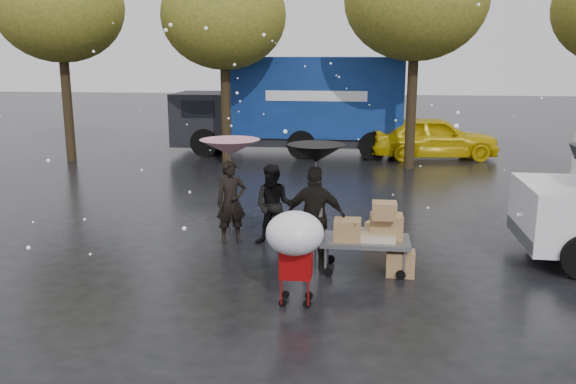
# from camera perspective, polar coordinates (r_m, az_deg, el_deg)

# --- Properties ---
(ground) EXTENTS (90.00, 90.00, 0.00)m
(ground) POSITION_cam_1_polar(r_m,az_deg,el_deg) (10.45, 1.05, -7.62)
(ground) COLOR black
(ground) RESTS_ON ground
(person_pink) EXTENTS (0.70, 0.60, 1.62)m
(person_pink) POSITION_cam_1_polar(r_m,az_deg,el_deg) (11.95, -5.34, -0.95)
(person_pink) COLOR black
(person_pink) RESTS_ON ground
(person_middle) EXTENTS (0.84, 0.69, 1.58)m
(person_middle) POSITION_cam_1_polar(r_m,az_deg,el_deg) (11.72, -1.34, -1.27)
(person_middle) COLOR black
(person_middle) RESTS_ON ground
(person_black) EXTENTS (1.08, 0.51, 1.80)m
(person_black) POSITION_cam_1_polar(r_m,az_deg,el_deg) (10.48, 2.59, -2.42)
(person_black) COLOR black
(person_black) RESTS_ON ground
(umbrella_pink) EXTENTS (1.16, 1.16, 2.05)m
(umbrella_pink) POSITION_cam_1_polar(r_m,az_deg,el_deg) (11.74, -5.45, 4.18)
(umbrella_pink) COLOR #4C4C4C
(umbrella_pink) RESTS_ON ground
(umbrella_black) EXTENTS (0.98, 0.98, 2.17)m
(umbrella_black) POSITION_cam_1_polar(r_m,az_deg,el_deg) (10.24, 2.65, 3.63)
(umbrella_black) COLOR #4C4C4C
(umbrella_black) RESTS_ON ground
(vendor_cart) EXTENTS (1.52, 0.80, 1.27)m
(vendor_cart) POSITION_cam_1_polar(r_m,az_deg,el_deg) (10.39, 7.70, -3.64)
(vendor_cart) COLOR slate
(vendor_cart) RESTS_ON ground
(shopping_cart) EXTENTS (0.84, 0.84, 1.46)m
(shopping_cart) POSITION_cam_1_polar(r_m,az_deg,el_deg) (8.78, 0.67, -4.34)
(shopping_cart) COLOR #A2090A
(shopping_cart) RESTS_ON ground
(blue_truck) EXTENTS (8.30, 2.60, 3.50)m
(blue_truck) POSITION_cam_1_polar(r_m,az_deg,el_deg) (22.51, 0.75, 8.09)
(blue_truck) COLOR navy
(blue_truck) RESTS_ON ground
(box_ground_near) EXTENTS (0.49, 0.40, 0.42)m
(box_ground_near) POSITION_cam_1_polar(r_m,az_deg,el_deg) (10.48, 10.48, -6.56)
(box_ground_near) COLOR olive
(box_ground_near) RESTS_ON ground
(box_ground_far) EXTENTS (0.62, 0.57, 0.40)m
(box_ground_far) POSITION_cam_1_polar(r_m,az_deg,el_deg) (12.24, 8.60, -3.68)
(box_ground_far) COLOR olive
(box_ground_far) RESTS_ON ground
(yellow_taxi) EXTENTS (4.64, 2.38, 1.51)m
(yellow_taxi) POSITION_cam_1_polar(r_m,az_deg,el_deg) (22.07, 13.45, 5.02)
(yellow_taxi) COLOR yellow
(yellow_taxi) RESTS_ON ground
(tree_row) EXTENTS (21.60, 4.40, 7.12)m
(tree_row) POSITION_cam_1_polar(r_m,az_deg,el_deg) (19.83, 2.92, 16.86)
(tree_row) COLOR black
(tree_row) RESTS_ON ground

